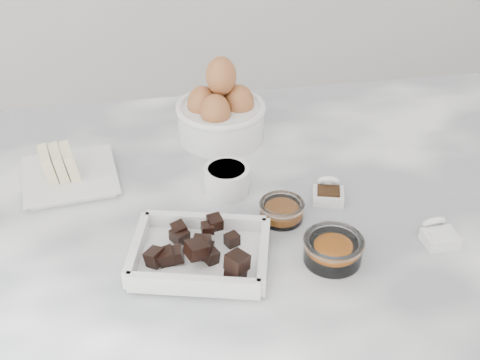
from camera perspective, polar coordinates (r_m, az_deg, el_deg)
name	(u,v)px	position (r m, az deg, el deg)	size (l,w,h in m)	color
marble_slab	(231,224)	(1.04, -0.81, -3.74)	(1.20, 0.80, 0.04)	white
chocolate_dish	(200,251)	(0.93, -3.44, -6.10)	(0.22, 0.19, 0.05)	white
butter_plate	(68,171)	(1.13, -14.50, 0.76)	(0.17, 0.17, 0.06)	white
sugar_ramekin	(227,179)	(1.06, -1.15, 0.11)	(0.07, 0.07, 0.04)	white
egg_bowl	(221,112)	(1.20, -1.65, 5.83)	(0.16, 0.16, 0.15)	white
honey_bowl	(282,210)	(1.01, 3.58, -2.58)	(0.07, 0.07, 0.03)	white
zest_bowl	(333,248)	(0.94, 7.95, -5.81)	(0.09, 0.09, 0.04)	white
vanilla_spoon	(328,192)	(1.06, 7.54, -1.04)	(0.06, 0.07, 0.04)	white
salt_spoon	(439,234)	(1.01, 16.59, -4.45)	(0.05, 0.06, 0.04)	white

